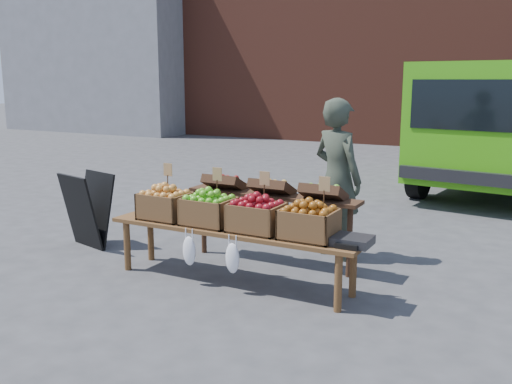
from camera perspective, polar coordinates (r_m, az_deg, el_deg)
The scene contains 12 objects.
ground at distance 5.52m, azimuth 0.09°, elevation -10.37°, with size 80.00×80.00×0.00m, color #424244.
grey_building at distance 24.06m, azimuth -15.33°, elevation 14.33°, with size 8.00×3.00×7.00m, color slate.
delivery_van at distance 11.41m, azimuth 23.77°, elevation 5.83°, with size 2.35×5.12×2.29m, color #3EA010, non-canonical shape.
vendor at distance 6.55m, azimuth 8.13°, elevation 1.30°, with size 0.67×0.44×1.83m, color #333B2E.
chalkboard_sign at distance 7.27m, azimuth -16.46°, elevation -1.71°, with size 0.61×0.34×0.92m, color black, non-canonical shape.
back_table at distance 6.29m, azimuth 1.59°, elevation -2.67°, with size 2.10×0.44×1.04m, color #382114, non-canonical shape.
display_bench at distance 5.78m, azimuth -2.36°, elevation -6.35°, with size 2.70×0.56×0.57m, color brown, non-canonical shape.
crate_golden_apples at distance 6.12m, azimuth -9.06°, elevation -1.38°, with size 0.50×0.40×0.28m, color gold, non-canonical shape.
crate_russet_pears at distance 5.81m, azimuth -4.73°, elevation -1.95°, with size 0.50×0.40×0.28m, color #4A901E, non-canonical shape.
crate_red_apples at distance 5.54m, azimuth 0.05°, elevation -2.57°, with size 0.50×0.40×0.28m, color maroon, non-canonical shape.
crate_green_apples at distance 5.31m, azimuth 5.30°, elevation -3.23°, with size 0.50×0.40×0.28m, color #8E4E11, non-canonical shape.
weighing_scale at distance 5.19m, azimuth 9.62°, elevation -4.82°, with size 0.34×0.30×0.08m, color black.
Camera 1 is at (2.42, -4.52, 2.03)m, focal length 40.00 mm.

